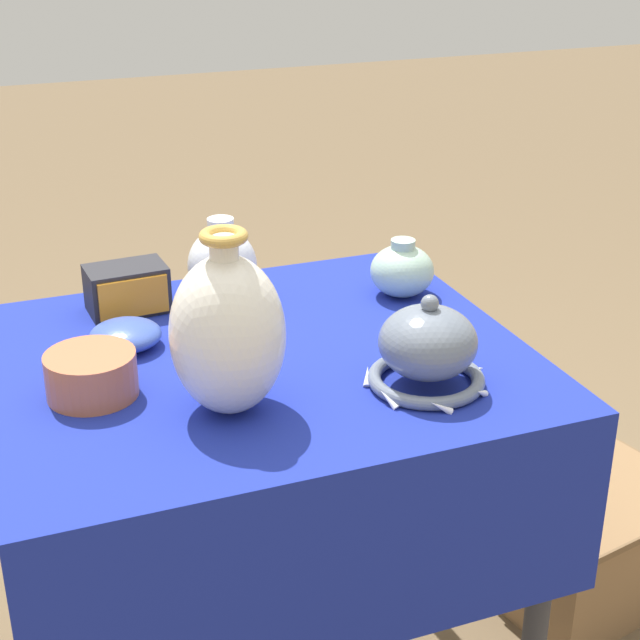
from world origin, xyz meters
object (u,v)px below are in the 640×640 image
(mosaic_tile_box, at_px, (127,289))
(jar_round_porcelain, at_px, (222,265))
(bowl_shallow_cobalt, at_px, (126,335))
(vase_tall_bulbous, at_px, (228,333))
(jar_round_celadon, at_px, (402,270))
(pot_squat_terracotta, at_px, (91,375))
(vase_dome_bell, at_px, (427,350))
(wooden_crate, at_px, (591,541))

(mosaic_tile_box, xyz_separation_m, jar_round_porcelain, (0.18, -0.02, 0.03))
(jar_round_porcelain, distance_m, bowl_shallow_cobalt, 0.26)
(mosaic_tile_box, xyz_separation_m, bowl_shallow_cobalt, (-0.03, -0.16, -0.02))
(vase_tall_bulbous, relative_size, jar_round_celadon, 2.33)
(vase_tall_bulbous, xyz_separation_m, pot_squat_terracotta, (-0.19, 0.12, -0.09))
(vase_tall_bulbous, bearing_deg, pot_squat_terracotta, 147.65)
(vase_tall_bulbous, xyz_separation_m, bowl_shallow_cobalt, (-0.11, 0.28, -0.11))
(vase_dome_bell, xyz_separation_m, wooden_crate, (0.58, 0.25, -0.70))
(bowl_shallow_cobalt, bearing_deg, jar_round_porcelain, 32.78)
(jar_round_porcelain, bearing_deg, vase_dome_bell, -65.16)
(mosaic_tile_box, distance_m, wooden_crate, 1.21)
(bowl_shallow_cobalt, xyz_separation_m, wooden_crate, (1.00, -0.07, -0.66))
(vase_dome_bell, distance_m, jar_round_porcelain, 0.50)
(vase_tall_bulbous, distance_m, jar_round_porcelain, 0.43)
(jar_round_porcelain, bearing_deg, bowl_shallow_cobalt, -147.22)
(mosaic_tile_box, relative_size, wooden_crate, 0.30)
(vase_dome_bell, relative_size, pot_squat_terracotta, 1.43)
(vase_tall_bulbous, height_order, mosaic_tile_box, vase_tall_bulbous)
(vase_dome_bell, relative_size, jar_round_porcelain, 1.23)
(jar_round_porcelain, bearing_deg, jar_round_celadon, -16.10)
(vase_dome_bell, relative_size, jar_round_celadon, 1.65)
(jar_round_porcelain, xyz_separation_m, pot_squat_terracotta, (-0.30, -0.29, -0.04))
(jar_round_celadon, bearing_deg, bowl_shallow_cobalt, -175.59)
(jar_round_porcelain, relative_size, wooden_crate, 0.33)
(vase_tall_bulbous, bearing_deg, mosaic_tile_box, 99.64)
(vase_dome_bell, xyz_separation_m, jar_round_porcelain, (-0.21, 0.45, 0.01))
(pot_squat_terracotta, xyz_separation_m, wooden_crate, (1.09, 0.09, -0.67))
(vase_tall_bulbous, relative_size, vase_dome_bell, 1.41)
(vase_tall_bulbous, bearing_deg, vase_dome_bell, -6.67)
(jar_round_porcelain, relative_size, pot_squat_terracotta, 1.16)
(vase_dome_bell, height_order, bowl_shallow_cobalt, vase_dome_bell)
(mosaic_tile_box, xyz_separation_m, wooden_crate, (0.97, -0.22, -0.68))
(vase_tall_bulbous, xyz_separation_m, jar_round_porcelain, (0.11, 0.42, -0.05))
(mosaic_tile_box, relative_size, jar_round_celadon, 1.22)
(bowl_shallow_cobalt, height_order, wooden_crate, bowl_shallow_cobalt)
(vase_dome_bell, height_order, jar_round_porcelain, jar_round_porcelain)
(jar_round_porcelain, bearing_deg, vase_tall_bulbous, -104.46)
(vase_tall_bulbous, height_order, wooden_crate, vase_tall_bulbous)
(vase_dome_bell, xyz_separation_m, pot_squat_terracotta, (-0.51, 0.16, -0.03))
(jar_round_celadon, bearing_deg, jar_round_porcelain, 163.90)
(jar_round_celadon, height_order, pot_squat_terracotta, jar_round_celadon)
(wooden_crate, bearing_deg, mosaic_tile_box, 155.18)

